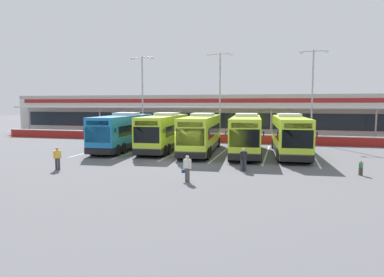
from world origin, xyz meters
name	(u,v)px	position (x,y,z in m)	size (l,w,h in m)	color
ground_plane	(184,162)	(0.00, 0.00, 0.00)	(200.00, 200.00, 0.00)	#56565B
terminal_building	(232,115)	(0.00, 26.91, 3.01)	(70.00, 13.00, 6.00)	silver
red_barrier_wall	(217,138)	(0.00, 14.50, 0.56)	(60.00, 0.40, 1.10)	maroon
coach_bus_leftmost	(123,132)	(-8.22, 5.83, 1.79)	(3.73, 12.31, 3.78)	#1972B7
coach_bus_left_centre	(164,132)	(-4.00, 6.54, 1.79)	(3.73, 12.31, 3.78)	#B7DB2D
coach_bus_centre	(201,134)	(0.08, 5.73, 1.79)	(3.73, 12.31, 3.78)	#B7DB2D
coach_bus_right_centre	(246,135)	(4.40, 5.83, 1.79)	(3.73, 12.31, 3.78)	#B7DB2D
coach_bus_rightmost	(289,135)	(8.34, 6.23, 1.79)	(3.73, 12.31, 3.78)	#B7DB2D
bay_stripe_far_west	(105,148)	(-10.50, 6.00, 0.00)	(0.14, 13.00, 0.01)	silver
bay_stripe_west	(142,150)	(-6.30, 6.00, 0.00)	(0.14, 13.00, 0.01)	silver
bay_stripe_mid_west	(181,151)	(-2.10, 6.00, 0.00)	(0.14, 13.00, 0.01)	silver
bay_stripe_centre	(222,152)	(2.10, 6.00, 0.00)	(0.14, 13.00, 0.01)	silver
bay_stripe_mid_east	(266,154)	(6.30, 6.00, 0.00)	(0.14, 13.00, 0.01)	silver
bay_stripe_east	(314,156)	(10.50, 6.00, 0.00)	(0.14, 13.00, 0.01)	silver
pedestrian_with_handbag	(187,168)	(2.21, -7.02, 0.86)	(0.64, 0.46, 1.62)	#4C4238
pedestrian_in_dark_coat	(57,158)	(-7.77, -5.71, 0.87)	(0.45, 0.44, 1.62)	#33333D
pedestrian_child	(361,167)	(12.78, -2.26, 0.54)	(0.30, 0.25, 1.00)	#4C4238
pedestrian_near_bin	(243,159)	(5.13, -2.82, 0.87)	(0.48, 0.41, 1.62)	#33333D
lamp_post_west	(142,92)	(-10.77, 17.02, 6.29)	(3.24, 0.28, 11.00)	#9E9EA3
lamp_post_centre	(220,91)	(-0.02, 16.28, 6.29)	(3.24, 0.28, 11.00)	#9E9EA3
lamp_post_east	(312,90)	(10.99, 16.83, 6.29)	(3.24, 0.28, 11.00)	#9E9EA3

